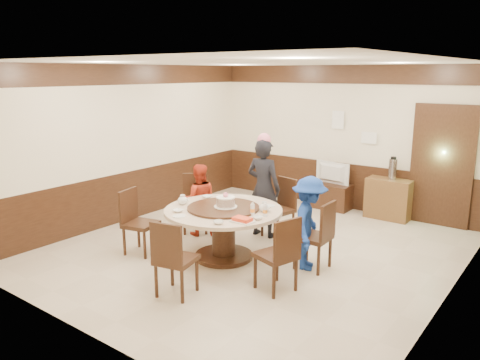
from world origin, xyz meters
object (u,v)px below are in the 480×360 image
Objects in this scene: person_red at (199,200)px; shrimp_platter at (242,220)px; birthday_cake at (226,202)px; side_cabinet at (389,199)px; person_blue at (309,223)px; tv_stand at (329,196)px; person_standing at (264,188)px; thermos at (393,169)px; television at (330,173)px; banquet_table at (224,223)px.

person_red reaches higher than shrimp_platter.
birthday_cake is 0.42× the size of side_cabinet.
person_blue is 4.34× the size of shrimp_platter.
person_blue reaches higher than side_cabinet.
tv_stand is 1.19m from side_cabinet.
person_standing reaches higher than thermos.
person_red reaches higher than side_cabinet.
side_cabinet is (1.18, 0.03, -0.34)m from television.
person_red is 1.61× the size of television.
shrimp_platter is 3.69m from tv_stand.
banquet_table is at bearing -111.36° from thermos.
television is (-0.50, 3.62, -0.06)m from shrimp_platter.
person_red is at bearing -111.12° from tv_stand.
person_blue is at bearing 19.76° from banquet_table.
shrimp_platter is 0.38× the size of side_cabinet.
person_standing reaches higher than shrimp_platter.
person_standing is 2.58m from side_cabinet.
thermos is at bearing -24.22° from person_blue.
person_blue reaches higher than birthday_cake.
person_standing is at bearing 170.20° from person_red.
person_red is at bearing 151.39° from birthday_cake.
person_standing is 5.43× the size of shrimp_platter.
television is at bearing 97.90° from shrimp_platter.
birthday_cake is (-1.13, -0.40, 0.21)m from person_blue.
person_standing is at bearing 93.95° from banquet_table.
banquet_table is 3.29m from television.
tv_stand is at bearing -97.45° from person_standing.
tv_stand is at bearing 88.60° from banquet_table.
banquet_table is 5.10× the size of birthday_cake.
birthday_cake is 0.39× the size of tv_stand.
thermos is (1.22, 0.03, 0.69)m from tv_stand.
side_cabinet is 2.11× the size of thermos.
shrimp_platter is at bearing 120.57° from person_blue.
shrimp_platter is at bearing 105.21° from television.
person_standing is 2.19× the size of television.
tv_stand is 1.06× the size of side_cabinet.
birthday_cake is 0.88× the size of thermos.
thermos is (2.27, 2.76, 0.34)m from person_red.
shrimp_platter is at bearing -101.10° from thermos.
person_red is 4.00× the size of shrimp_platter.
birthday_cake is at bearing 87.97° from person_blue.
shrimp_platter reaches higher than tv_stand.
person_blue is 3.09m from tv_stand.
shrimp_platter is at bearing -100.56° from side_cabinet.
side_cabinet is at bearing 79.44° from shrimp_platter.
person_red is 1.41× the size of tv_stand.
tv_stand is (0.08, 3.29, -0.28)m from banquet_table.
person_standing is at bearing 93.03° from television.
person_blue is 0.96m from shrimp_platter.
tv_stand is 0.46m from television.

